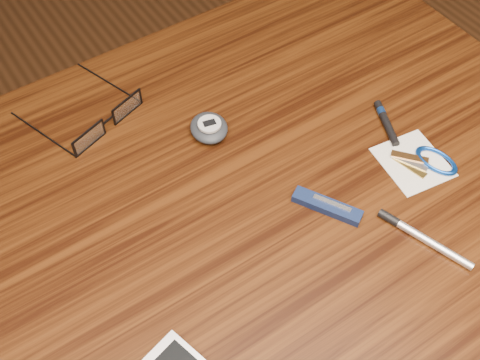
{
  "coord_description": "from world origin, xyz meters",
  "views": [
    {
      "loc": [
        -0.24,
        -0.38,
        1.39
      ],
      "look_at": [
        0.02,
        0.02,
        0.76
      ],
      "focal_mm": 45.0,
      "sensor_mm": 36.0,
      "label": 1
    }
  ],
  "objects_px": {
    "eyeglasses": "(105,120)",
    "silver_pen": "(417,235)",
    "pedometer": "(209,128)",
    "notepad_keys": "(425,161)",
    "pocket_knife": "(327,206)",
    "desk": "(234,241)"
  },
  "relations": [
    {
      "from": "eyeglasses",
      "to": "silver_pen",
      "type": "xyz_separation_m",
      "value": [
        0.24,
        -0.38,
        -0.01
      ]
    },
    {
      "from": "pedometer",
      "to": "notepad_keys",
      "type": "bearing_deg",
      "value": -44.16
    },
    {
      "from": "eyeglasses",
      "to": "pedometer",
      "type": "relative_size",
      "value": 2.43
    },
    {
      "from": "notepad_keys",
      "to": "pocket_knife",
      "type": "relative_size",
      "value": 1.15
    },
    {
      "from": "eyeglasses",
      "to": "pocket_knife",
      "type": "height_order",
      "value": "eyeglasses"
    },
    {
      "from": "notepad_keys",
      "to": "desk",
      "type": "bearing_deg",
      "value": 159.58
    },
    {
      "from": "pedometer",
      "to": "notepad_keys",
      "type": "height_order",
      "value": "pedometer"
    },
    {
      "from": "eyeglasses",
      "to": "pedometer",
      "type": "distance_m",
      "value": 0.15
    },
    {
      "from": "pocket_knife",
      "to": "silver_pen",
      "type": "xyz_separation_m",
      "value": [
        0.07,
        -0.09,
        -0.0
      ]
    },
    {
      "from": "desk",
      "to": "pocket_knife",
      "type": "distance_m",
      "value": 0.16
    },
    {
      "from": "notepad_keys",
      "to": "pedometer",
      "type": "bearing_deg",
      "value": 135.84
    },
    {
      "from": "pocket_knife",
      "to": "eyeglasses",
      "type": "bearing_deg",
      "value": 121.2
    },
    {
      "from": "pocket_knife",
      "to": "notepad_keys",
      "type": "bearing_deg",
      "value": -5.29
    },
    {
      "from": "desk",
      "to": "eyeglasses",
      "type": "distance_m",
      "value": 0.25
    },
    {
      "from": "desk",
      "to": "silver_pen",
      "type": "xyz_separation_m",
      "value": [
        0.16,
        -0.17,
        0.11
      ]
    },
    {
      "from": "desk",
      "to": "notepad_keys",
      "type": "relative_size",
      "value": 9.76
    },
    {
      "from": "pocket_knife",
      "to": "silver_pen",
      "type": "height_order",
      "value": "pocket_knife"
    },
    {
      "from": "eyeglasses",
      "to": "pocket_knife",
      "type": "relative_size",
      "value": 1.93
    },
    {
      "from": "eyeglasses",
      "to": "notepad_keys",
      "type": "height_order",
      "value": "eyeglasses"
    },
    {
      "from": "notepad_keys",
      "to": "silver_pen",
      "type": "bearing_deg",
      "value": -138.9
    },
    {
      "from": "desk",
      "to": "notepad_keys",
      "type": "bearing_deg",
      "value": -20.42
    },
    {
      "from": "notepad_keys",
      "to": "pocket_knife",
      "type": "bearing_deg",
      "value": 174.71
    }
  ]
}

